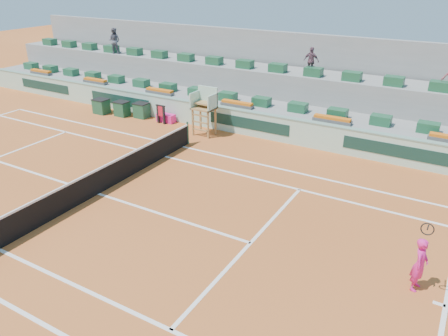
{
  "coord_description": "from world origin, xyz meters",
  "views": [
    {
      "loc": [
        11.34,
        -10.12,
        7.72
      ],
      "look_at": [
        4.0,
        2.5,
        1.0
      ],
      "focal_mm": 35.0,
      "sensor_mm": 36.0,
      "label": 1
    }
  ],
  "objects_px": {
    "player_bag": "(166,118)",
    "umpire_chair": "(205,105)",
    "drink_cooler_a": "(142,110)",
    "tennis_player": "(420,264)"
  },
  "relations": [
    {
      "from": "drink_cooler_a",
      "to": "tennis_player",
      "type": "xyz_separation_m",
      "value": [
        15.66,
        -7.64,
        0.35
      ]
    },
    {
      "from": "umpire_chair",
      "to": "drink_cooler_a",
      "type": "xyz_separation_m",
      "value": [
        -4.56,
        0.49,
        -1.12
      ]
    },
    {
      "from": "player_bag",
      "to": "tennis_player",
      "type": "distance_m",
      "value": 15.98
    },
    {
      "from": "umpire_chair",
      "to": "drink_cooler_a",
      "type": "relative_size",
      "value": 2.86
    },
    {
      "from": "player_bag",
      "to": "umpire_chair",
      "type": "relative_size",
      "value": 0.43
    },
    {
      "from": "player_bag",
      "to": "tennis_player",
      "type": "xyz_separation_m",
      "value": [
        14.0,
        -7.69,
        0.55
      ]
    },
    {
      "from": "drink_cooler_a",
      "to": "tennis_player",
      "type": "relative_size",
      "value": 0.37
    },
    {
      "from": "player_bag",
      "to": "umpire_chair",
      "type": "distance_m",
      "value": 3.23
    },
    {
      "from": "umpire_chair",
      "to": "drink_cooler_a",
      "type": "distance_m",
      "value": 4.72
    },
    {
      "from": "umpire_chair",
      "to": "tennis_player",
      "type": "bearing_deg",
      "value": -32.81
    }
  ]
}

